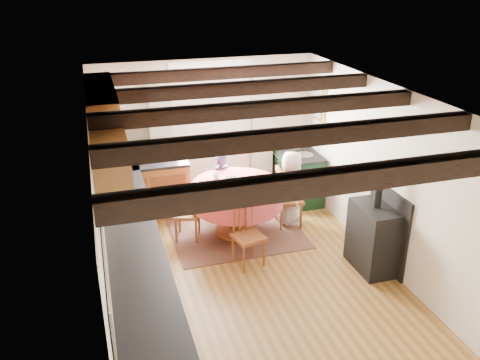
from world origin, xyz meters
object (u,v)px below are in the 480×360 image
object	(u,v)px
dining_table	(237,209)
child_right	(291,188)
aga_range	(298,176)
child_far	(220,185)
cup	(216,177)
chair_left	(187,211)
cast_iron_stove	(375,221)
chair_near	(249,235)
chair_right	(289,197)

from	to	relation	value
dining_table	child_right	distance (m)	0.92
aga_range	child_far	bearing A→B (deg)	-173.27
aga_range	cup	bearing A→B (deg)	-158.83
child_far	child_right	size ratio (longest dim) A/B	0.89
chair_left	cast_iron_stove	bearing A→B (deg)	75.58
dining_table	cup	size ratio (longest dim) A/B	12.40
child_right	dining_table	bearing A→B (deg)	111.15
dining_table	cast_iron_stove	world-z (taller)	cast_iron_stove
aga_range	child_far	size ratio (longest dim) A/B	0.90
chair_left	dining_table	bearing A→B (deg)	103.85
chair_near	aga_range	bearing A→B (deg)	37.72
child_far	cup	distance (m)	0.59
dining_table	chair_left	distance (m)	0.74
chair_near	cast_iron_stove	world-z (taller)	cast_iron_stove
chair_right	cup	xyz separation A→B (m)	(-1.09, 0.20, 0.39)
dining_table	cast_iron_stove	bearing A→B (deg)	-44.13
chair_near	dining_table	bearing A→B (deg)	71.51
dining_table	child_far	xyz separation A→B (m)	(-0.07, 0.69, 0.12)
child_right	cup	world-z (taller)	child_right
chair_near	cast_iron_stove	xyz separation A→B (m)	(1.53, -0.55, 0.26)
chair_near	cup	distance (m)	1.18
chair_left	cast_iron_stove	xyz separation A→B (m)	(2.17, -1.47, 0.26)
child_right	chair_left	bearing A→B (deg)	105.28
chair_left	child_right	bearing A→B (deg)	110.99
chair_near	cast_iron_stove	distance (m)	1.65
cast_iron_stove	chair_right	bearing A→B (deg)	112.58
chair_right	dining_table	bearing A→B (deg)	100.30
chair_right	cast_iron_stove	xyz separation A→B (m)	(0.60, -1.44, 0.23)
cast_iron_stove	child_right	size ratio (longest dim) A/B	1.20
chair_near	child_far	size ratio (longest dim) A/B	0.85
dining_table	child_far	size ratio (longest dim) A/B	1.28
chair_left	child_far	world-z (taller)	child_far
dining_table	chair_left	xyz separation A→B (m)	(-0.74, 0.07, 0.04)
chair_near	chair_right	bearing A→B (deg)	31.08
chair_left	aga_range	xyz separation A→B (m)	(2.06, 0.78, -0.01)
chair_near	aga_range	world-z (taller)	chair_near
chair_left	cast_iron_stove	size ratio (longest dim) A/B	0.64
cast_iron_stove	cup	distance (m)	2.36
dining_table	cast_iron_stove	size ratio (longest dim) A/B	0.95
aga_range	cup	distance (m)	1.75
aga_range	child_far	xyz separation A→B (m)	(-1.40, -0.17, 0.09)
chair_near	chair_right	distance (m)	1.28
cup	child_right	bearing A→B (deg)	-6.54
child_right	cup	distance (m)	1.18
aga_range	cast_iron_stove	xyz separation A→B (m)	(0.11, -2.25, 0.27)
child_far	aga_range	bearing A→B (deg)	168.31
dining_table	cup	distance (m)	0.57
child_far	chair_left	bearing A→B (deg)	24.46
cast_iron_stove	child_right	world-z (taller)	cast_iron_stove
child_far	chair_near	bearing A→B (deg)	70.97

